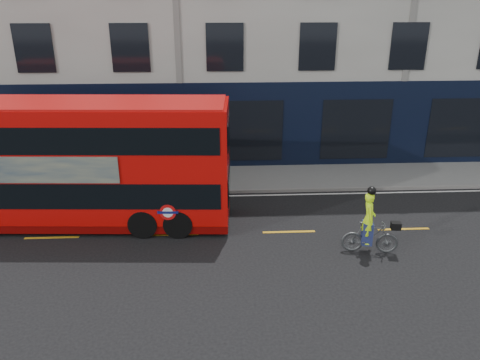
{
  "coord_description": "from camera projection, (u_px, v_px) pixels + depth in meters",
  "views": [
    {
      "loc": [
        1.59,
        -12.65,
        7.54
      ],
      "look_at": [
        2.33,
        1.67,
        1.88
      ],
      "focal_mm": 35.0,
      "sensor_mm": 36.0,
      "label": 1
    }
  ],
  "objects": [
    {
      "name": "road_edge_line",
      "position": [
        178.0,
        197.0,
        18.81
      ],
      "size": [
        58.0,
        0.1,
        0.01
      ],
      "primitive_type": "cube",
      "color": "silver",
      "rests_on": "ground"
    },
    {
      "name": "cyclist",
      "position": [
        370.0,
        231.0,
        14.5
      ],
      "size": [
        1.8,
        0.75,
        2.23
      ],
      "rotation": [
        0.0,
        0.0,
        -0.15
      ],
      "color": "#484B4D",
      "rests_on": "ground"
    },
    {
      "name": "pavement",
      "position": [
        181.0,
        179.0,
        20.46
      ],
      "size": [
        60.0,
        3.0,
        0.12
      ],
      "primitive_type": "cube",
      "color": "slate",
      "rests_on": "ground"
    },
    {
      "name": "bus",
      "position": [
        72.0,
        163.0,
        15.93
      ],
      "size": [
        10.92,
        3.05,
        4.35
      ],
      "rotation": [
        0.0,
        0.0,
        -0.06
      ],
      "color": "red",
      "rests_on": "ground"
    },
    {
      "name": "lane_dashes",
      "position": [
        172.0,
        235.0,
        15.84
      ],
      "size": [
        58.0,
        0.12,
        0.01
      ],
      "primitive_type": null,
      "color": "gold",
      "rests_on": "ground"
    },
    {
      "name": "ground",
      "position": [
        168.0,
        258.0,
        14.44
      ],
      "size": [
        120.0,
        120.0,
        0.0
      ],
      "primitive_type": "plane",
      "color": "black",
      "rests_on": "ground"
    },
    {
      "name": "kerb",
      "position": [
        179.0,
        193.0,
        19.07
      ],
      "size": [
        60.0,
        0.12,
        0.13
      ],
      "primitive_type": "cube",
      "color": "slate",
      "rests_on": "ground"
    }
  ]
}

